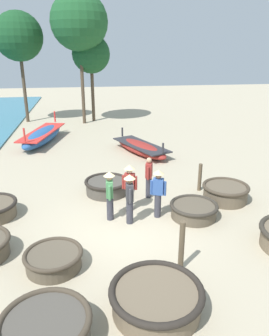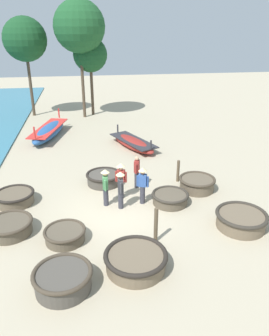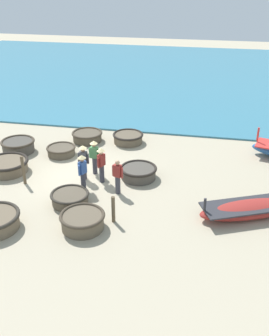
# 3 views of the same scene
# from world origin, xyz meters

# --- Properties ---
(ground_plane) EXTENTS (80.00, 80.00, 0.00)m
(ground_plane) POSITION_xyz_m (0.00, 0.00, 0.00)
(ground_plane) COLOR tan
(coracle_nearest) EXTENTS (1.96, 1.96, 0.62)m
(coracle_nearest) POSITION_xyz_m (4.55, -1.90, 0.34)
(coracle_nearest) COLOR brown
(coracle_nearest) RESTS_ON ground
(coracle_far_right) EXTENTS (1.51, 1.51, 0.47)m
(coracle_far_right) POSITION_xyz_m (-2.03, -1.76, 0.26)
(coracle_far_right) COLOR brown
(coracle_far_right) RESTS_ON ground
(coracle_center) EXTENTS (1.77, 1.77, 0.64)m
(coracle_center) POSITION_xyz_m (-1.99, -4.12, 0.35)
(coracle_center) COLOR #4C473F
(coracle_center) RESTS_ON ground
(coracle_beside_post) EXTENTS (1.70, 1.70, 0.54)m
(coracle_beside_post) POSITION_xyz_m (-4.28, 1.30, 0.29)
(coracle_beside_post) COLOR brown
(coracle_beside_post) RESTS_ON ground
(coracle_weathered) EXTENTS (1.60, 1.60, 0.49)m
(coracle_weathered) POSITION_xyz_m (2.34, 0.27, 0.27)
(coracle_weathered) COLOR brown
(coracle_weathered) RESTS_ON ground
(coracle_upturned) EXTENTS (1.71, 1.71, 0.56)m
(coracle_upturned) POSITION_xyz_m (-0.35, 2.63, 0.30)
(coracle_upturned) COLOR #4C473F
(coracle_upturned) RESTS_ON ground
(coracle_far_left) EXTENTS (1.70, 1.70, 0.61)m
(coracle_far_left) POSITION_xyz_m (3.90, 1.32, 0.33)
(coracle_far_left) COLOR brown
(coracle_far_left) RESTS_ON ground
(coracle_front_right) EXTENTS (2.03, 2.03, 0.60)m
(coracle_front_right) POSITION_xyz_m (0.23, -3.60, 0.33)
(coracle_front_right) COLOR brown
(coracle_front_right) RESTS_ON ground
(coracle_front_left) EXTENTS (1.71, 1.71, 0.54)m
(coracle_front_left) POSITION_xyz_m (-4.06, -0.99, 0.29)
(coracle_front_left) COLOR brown
(coracle_front_left) RESTS_ON ground
(long_boat_green_hull) EXTENTS (2.49, 5.36, 1.43)m
(long_boat_green_hull) POSITION_xyz_m (-3.59, 10.45, 0.41)
(long_boat_green_hull) COLOR #285693
(long_boat_green_hull) RESTS_ON ground
(long_boat_ochre_hull) EXTENTS (2.78, 4.31, 1.02)m
(long_boat_ochre_hull) POSITION_xyz_m (1.81, 7.48, 0.30)
(long_boat_ochre_hull) COLOR maroon
(long_boat_ochre_hull) RESTS_ON ground
(fisherman_standing_left) EXTENTS (0.32, 0.50, 1.57)m
(fisherman_standing_left) POSITION_xyz_m (1.17, 2.02, 0.84)
(fisherman_standing_left) COLOR #383842
(fisherman_standing_left) RESTS_ON ground
(fisherman_crouching) EXTENTS (0.50, 0.36, 1.67)m
(fisherman_crouching) POSITION_xyz_m (1.17, 0.48, 0.96)
(fisherman_crouching) COLOR #383842
(fisherman_crouching) RESTS_ON ground
(fisherman_with_hat) EXTENTS (0.36, 0.53, 1.67)m
(fisherman_with_hat) POSITION_xyz_m (0.20, 0.20, 0.96)
(fisherman_with_hat) COLOR #383842
(fisherman_with_hat) RESTS_ON ground
(fisherman_by_coracle) EXTENTS (0.50, 0.36, 1.67)m
(fisherman_by_coracle) POSITION_xyz_m (0.32, 1.07, 0.96)
(fisherman_by_coracle) COLOR #383842
(fisherman_by_coracle) RESTS_ON ground
(fisherman_standing_right) EXTENTS (0.36, 0.53, 1.67)m
(fisherman_standing_right) POSITION_xyz_m (-0.40, 0.54, 0.96)
(fisherman_standing_right) COLOR #383842
(fisherman_standing_right) RESTS_ON ground
(mooring_post_shoreline) EXTENTS (0.14, 0.14, 1.35)m
(mooring_post_shoreline) POSITION_xyz_m (1.15, -2.29, 0.67)
(mooring_post_shoreline) COLOR brown
(mooring_post_shoreline) RESTS_ON ground
(mooring_post_mid_beach) EXTENTS (0.14, 0.14, 1.10)m
(mooring_post_mid_beach) POSITION_xyz_m (3.27, 2.34, 0.55)
(mooring_post_mid_beach) COLOR brown
(mooring_post_mid_beach) RESTS_ON ground
(tree_tall_back) EXTENTS (3.41, 3.41, 7.78)m
(tree_tall_back) POSITION_xyz_m (-5.36, 16.71, 6.05)
(tree_tall_back) COLOR #4C3D2D
(tree_tall_back) RESTS_ON ground
(tree_left_mid) EXTENTS (3.93, 3.93, 8.96)m
(tree_left_mid) POSITION_xyz_m (-1.09, 15.53, 6.97)
(tree_left_mid) COLOR #4C3D2D
(tree_left_mid) RESTS_ON ground
(tree_rightmost) EXTENTS (2.75, 2.75, 6.27)m
(tree_rightmost) POSITION_xyz_m (-0.36, 16.29, 4.86)
(tree_rightmost) COLOR #4C3D2D
(tree_rightmost) RESTS_ON ground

